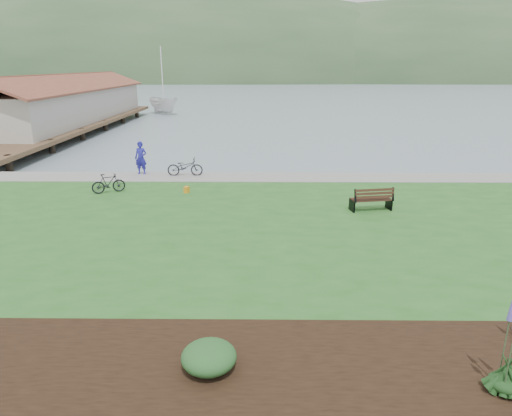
{
  "coord_description": "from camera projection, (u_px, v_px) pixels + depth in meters",
  "views": [
    {
      "loc": [
        -1.09,
        -17.15,
        6.23
      ],
      "look_at": [
        -1.27,
        -1.49,
        1.3
      ],
      "focal_mm": 32.0,
      "sensor_mm": 36.0,
      "label": 1
    }
  ],
  "objects": [
    {
      "name": "bicycle_a",
      "position": [
        185.0,
        167.0,
        24.87
      ],
      "size": [
        0.75,
        1.95,
        1.01
      ],
      "primitive_type": "imported",
      "rotation": [
        0.0,
        0.0,
        1.61
      ],
      "color": "black",
      "rests_on": "lawn"
    },
    {
      "name": "person",
      "position": [
        141.0,
        155.0,
        25.01
      ],
      "size": [
        0.86,
        0.66,
        2.16
      ],
      "primitive_type": "imported",
      "rotation": [
        0.0,
        0.0,
        -0.16
      ],
      "color": "#222095",
      "rests_on": "lawn"
    },
    {
      "name": "pier_pavilion",
      "position": [
        65.0,
        104.0,
        43.88
      ],
      "size": [
        8.0,
        36.0,
        5.4
      ],
      "color": "#4C3826",
      "rests_on": "ground"
    },
    {
      "name": "garden_bed",
      "position": [
        474.0,
        383.0,
        8.71
      ],
      "size": [
        24.0,
        4.4,
        0.04
      ],
      "primitive_type": "cube",
      "color": "black",
      "rests_on": "lawn"
    },
    {
      "name": "lawn",
      "position": [
        291.0,
        242.0,
        16.25
      ],
      "size": [
        34.0,
        20.0,
        0.4
      ],
      "primitive_type": "cube",
      "color": "#235A1F",
      "rests_on": "ground"
    },
    {
      "name": "sailboat",
      "position": [
        164.0,
        114.0,
        60.25
      ],
      "size": [
        14.56,
        14.58,
        27.0
      ],
      "primitive_type": "imported",
      "rotation": [
        0.0,
        0.0,
        0.71
      ],
      "color": "silver",
      "rests_on": "ground"
    },
    {
      "name": "bicycle_b",
      "position": [
        108.0,
        183.0,
        21.59
      ],
      "size": [
        1.08,
        1.59,
        0.93
      ],
      "primitive_type": "imported",
      "rotation": [
        0.0,
        0.0,
        2.03
      ],
      "color": "black",
      "rests_on": "lawn"
    },
    {
      "name": "park_bench",
      "position": [
        372.0,
        199.0,
        18.89
      ],
      "size": [
        1.78,
        0.97,
        1.05
      ],
      "rotation": [
        0.0,
        0.0,
        0.18
      ],
      "color": "black",
      "rests_on": "lawn"
    },
    {
      "name": "pannier",
      "position": [
        187.0,
        190.0,
        21.68
      ],
      "size": [
        0.26,
        0.32,
        0.3
      ],
      "primitive_type": "cube",
      "rotation": [
        0.0,
        0.0,
        -0.36
      ],
      "color": "orange",
      "rests_on": "lawn"
    },
    {
      "name": "ground",
      "position": [
        288.0,
        228.0,
        18.22
      ],
      "size": [
        600.0,
        600.0,
        0.0
      ],
      "primitive_type": "plane",
      "color": "slate",
      "rests_on": "ground"
    },
    {
      "name": "shrub_0",
      "position": [
        209.0,
        357.0,
        9.01
      ],
      "size": [
        1.11,
        1.11,
        0.55
      ],
      "primitive_type": "ellipsoid",
      "color": "#1E4C21",
      "rests_on": "garden_bed"
    },
    {
      "name": "echium_0",
      "position": [
        512.0,
        351.0,
        8.24
      ],
      "size": [
        0.62,
        0.62,
        2.24
      ],
      "color": "#123313",
      "rests_on": "garden_bed"
    },
    {
      "name": "far_hillside",
      "position": [
        315.0,
        81.0,
        180.14
      ],
      "size": [
        580.0,
        80.0,
        38.0
      ],
      "primitive_type": null,
      "color": "#2F4E2C",
      "rests_on": "ground"
    },
    {
      "name": "shoreline_path",
      "position": [
        281.0,
        177.0,
        24.67
      ],
      "size": [
        34.0,
        2.2,
        0.03
      ],
      "primitive_type": "cube",
      "color": "gray",
      "rests_on": "lawn"
    }
  ]
}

